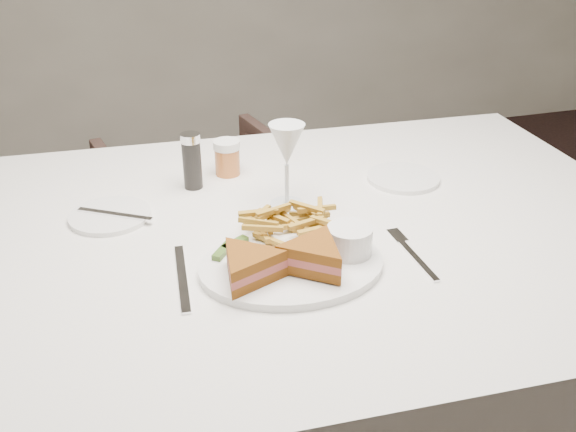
# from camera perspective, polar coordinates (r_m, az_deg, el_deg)

# --- Properties ---
(table) EXTENTS (1.56, 1.08, 0.75)m
(table) POSITION_cam_1_polar(r_m,az_deg,el_deg) (1.45, -0.59, -14.04)
(table) COLOR silver
(table) RESTS_ON ground
(chair_far) EXTENTS (0.70, 0.67, 0.62)m
(chair_far) POSITION_cam_1_polar(r_m,az_deg,el_deg) (2.23, -7.34, 0.04)
(chair_far) COLOR #4C352F
(chair_far) RESTS_ON ground
(table_setting) EXTENTS (0.79, 0.66, 0.18)m
(table_setting) POSITION_cam_1_polar(r_m,az_deg,el_deg) (1.17, -0.53, -0.64)
(table_setting) COLOR white
(table_setting) RESTS_ON table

